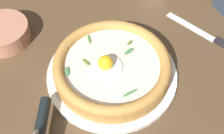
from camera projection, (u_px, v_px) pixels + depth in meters
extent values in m
cube|color=brown|center=(95.00, 85.00, 0.69)|extent=(2.40, 2.40, 0.03)
cylinder|color=white|center=(112.00, 74.00, 0.69)|extent=(0.29, 0.29, 0.01)
cylinder|color=#B57E3E|center=(112.00, 69.00, 0.67)|extent=(0.25, 0.25, 0.03)
torus|color=#BC8440|center=(112.00, 64.00, 0.66)|extent=(0.25, 0.25, 0.02)
cylinder|color=beige|center=(112.00, 65.00, 0.66)|extent=(0.21, 0.21, 0.00)
ellipsoid|color=white|center=(107.00, 67.00, 0.65)|extent=(0.07, 0.06, 0.01)
sphere|color=yellow|center=(105.00, 63.00, 0.64)|extent=(0.03, 0.03, 0.03)
ellipsoid|color=olive|center=(85.00, 63.00, 0.66)|extent=(0.01, 0.03, 0.01)
ellipsoid|color=#3F7C44|center=(67.00, 71.00, 0.64)|extent=(0.02, 0.02, 0.01)
ellipsoid|color=#517C35|center=(130.00, 43.00, 0.69)|extent=(0.02, 0.01, 0.01)
ellipsoid|color=#366F36|center=(129.00, 51.00, 0.68)|extent=(0.02, 0.01, 0.01)
ellipsoid|color=#407C45|center=(130.00, 93.00, 0.61)|extent=(0.03, 0.02, 0.01)
ellipsoid|color=#4C8542|center=(89.00, 39.00, 0.70)|extent=(0.02, 0.03, 0.00)
cylinder|color=#B5765B|center=(3.00, 33.00, 0.74)|extent=(0.13, 0.13, 0.04)
cylinder|color=black|center=(42.00, 119.00, 0.58)|extent=(0.08, 0.08, 0.02)
cube|color=silver|center=(191.00, 27.00, 0.78)|extent=(0.03, 0.14, 0.00)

